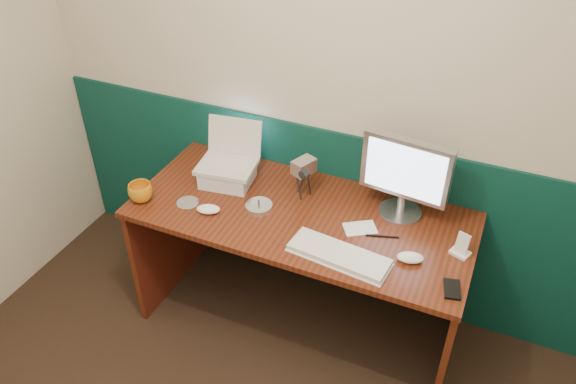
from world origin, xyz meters
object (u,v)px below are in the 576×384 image
at_px(laptop, 225,148).
at_px(keyboard, 339,256).
at_px(camcorder, 304,179).
at_px(monitor, 405,178).
at_px(mug, 141,192).
at_px(desk, 300,271).

distance_m(laptop, keyboard, 0.78).
xyz_separation_m(laptop, camcorder, (0.39, 0.05, -0.11)).
height_order(monitor, mug, monitor).
xyz_separation_m(laptop, monitor, (0.86, 0.10, 0.00)).
xyz_separation_m(laptop, mug, (-0.31, -0.30, -0.15)).
bearing_deg(keyboard, mug, -173.72).
distance_m(monitor, keyboard, 0.47).
bearing_deg(desk, camcorder, 107.65).
bearing_deg(mug, camcorder, 26.62).
xyz_separation_m(monitor, keyboard, (-0.16, -0.40, -0.19)).
bearing_deg(laptop, mug, -143.47).
bearing_deg(mug, monitor, 18.75).
distance_m(desk, mug, 0.88).
bearing_deg(laptop, camcorder, -0.66).
distance_m(laptop, monitor, 0.86).
bearing_deg(desk, keyboard, -39.70).
relative_size(desk, mug, 13.82).
distance_m(desk, monitor, 0.74).
height_order(laptop, mug, laptop).
bearing_deg(camcorder, mug, -130.56).
bearing_deg(desk, mug, -163.70).
height_order(desk, keyboard, keyboard).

